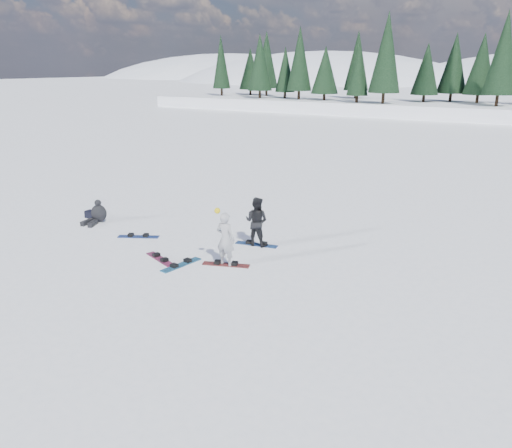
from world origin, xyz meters
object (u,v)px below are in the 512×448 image
(snowboard_loose_b, at_px, (160,259))
(snowboard_loose_c, at_px, (138,237))
(snowboard_loose_a, at_px, (181,265))
(snowboarder_man, at_px, (256,221))
(snowboarder_woman, at_px, (225,239))
(gear_bag, at_px, (91,214))
(seated_rider, at_px, (98,214))

(snowboard_loose_b, bearing_deg, snowboard_loose_c, 170.52)
(snowboard_loose_a, distance_m, snowboard_loose_c, 3.32)
(snowboarder_man, relative_size, snowboard_loose_c, 1.15)
(snowboarder_woman, height_order, gear_bag, snowboarder_woman)
(snowboard_loose_a, bearing_deg, seated_rider, 81.18)
(gear_bag, xyz_separation_m, snowboard_loose_a, (6.40, -2.13, -0.14))
(snowboard_loose_a, xyz_separation_m, snowboard_loose_c, (-3.04, 1.32, 0.00))
(snowboarder_man, bearing_deg, seated_rider, 2.52)
(snowboarder_woman, distance_m, snowboard_loose_a, 1.65)
(snowboard_loose_a, bearing_deg, snowboard_loose_b, 96.96)
(seated_rider, bearing_deg, snowboard_loose_c, -27.14)
(gear_bag, relative_size, snowboard_loose_c, 0.30)
(seated_rider, relative_size, gear_bag, 2.57)
(gear_bag, xyz_separation_m, snowboard_loose_c, (3.36, -0.81, -0.14))
(snowboarder_woman, height_order, seated_rider, snowboarder_woman)
(gear_bag, bearing_deg, snowboard_loose_c, -13.51)
(snowboarder_woman, relative_size, snowboarder_man, 1.08)
(seated_rider, height_order, snowboard_loose_c, seated_rider)
(snowboarder_man, distance_m, seated_rider, 6.88)
(gear_bag, relative_size, snowboard_loose_b, 0.30)
(gear_bag, distance_m, snowboard_loose_c, 3.45)
(snowboard_loose_b, bearing_deg, snowboarder_man, 75.67)
(snowboarder_man, distance_m, snowboard_loose_a, 3.12)
(snowboard_loose_c, bearing_deg, seated_rider, 141.00)
(snowboard_loose_b, distance_m, snowboard_loose_a, 0.88)
(snowboard_loose_b, relative_size, snowboard_loose_a, 1.00)
(snowboard_loose_a, bearing_deg, snowboard_loose_c, 75.87)
(snowboarder_man, bearing_deg, gear_bag, -0.16)
(snowboarder_woman, distance_m, snowboard_loose_c, 4.38)
(seated_rider, height_order, snowboard_loose_b, seated_rider)
(snowboarder_man, bearing_deg, snowboard_loose_a, 63.36)
(snowboarder_woman, bearing_deg, seated_rider, -11.03)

